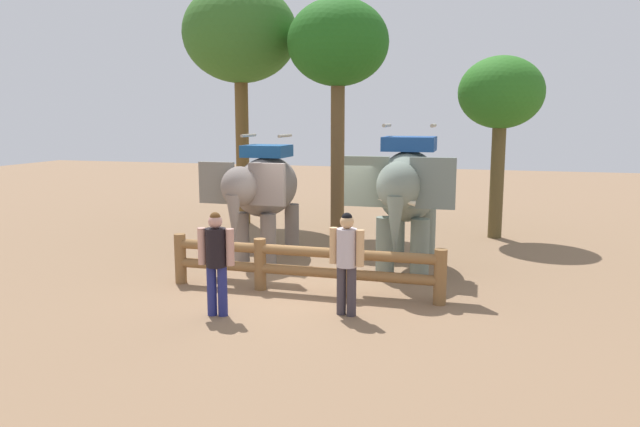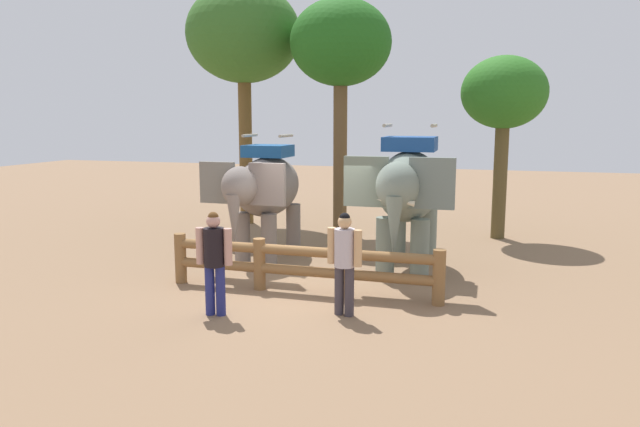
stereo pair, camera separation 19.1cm
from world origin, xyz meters
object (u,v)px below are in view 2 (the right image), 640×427
at_px(log_fence, 301,263).
at_px(tree_far_right, 243,36).
at_px(elephant_center, 408,190).
at_px(tree_far_left, 341,46).
at_px(tree_back_center, 504,96).
at_px(tourist_man_in_blue, 344,256).
at_px(elephant_near_left, 265,190).
at_px(tourist_woman_in_black, 214,256).

relative_size(log_fence, tree_far_right, 0.74).
bearing_deg(elephant_center, tree_far_right, 140.71).
distance_m(log_fence, tree_far_right, 9.83).
height_order(tree_far_left, tree_back_center, tree_far_left).
height_order(tourist_man_in_blue, tree_far_right, tree_far_right).
xyz_separation_m(elephant_near_left, tree_far_left, (0.86, 3.92, 3.76)).
bearing_deg(tree_back_center, log_fence, -118.51).
relative_size(elephant_center, tree_far_right, 0.51).
bearing_deg(tree_far_left, elephant_near_left, -102.31).
bearing_deg(tourist_man_in_blue, log_fence, 136.96).
bearing_deg(tree_far_left, tourist_man_in_blue, -74.80).
distance_m(elephant_near_left, elephant_center, 3.51).
bearing_deg(tourist_man_in_blue, elephant_near_left, 129.04).
xyz_separation_m(tourist_woman_in_black, tree_far_right, (-3.18, 8.78, 4.90)).
xyz_separation_m(elephant_center, tree_back_center, (1.96, 4.63, 2.17)).
bearing_deg(elephant_near_left, tourist_man_in_blue, -50.96).
bearing_deg(tree_back_center, elephant_center, -112.95).
bearing_deg(tree_far_right, tourist_woman_in_black, -70.06).
xyz_separation_m(elephant_near_left, tourist_woman_in_black, (0.71, -4.20, -0.65)).
bearing_deg(tourist_man_in_blue, tree_back_center, 72.00).
distance_m(tourist_man_in_blue, tree_far_left, 8.93).
distance_m(log_fence, elephant_center, 3.07).
relative_size(tourist_man_in_blue, tree_far_left, 0.27).
height_order(tourist_woman_in_black, tree_far_left, tree_far_left).
xyz_separation_m(elephant_center, tourist_man_in_blue, (-0.60, -3.26, -0.80)).
bearing_deg(elephant_near_left, log_fence, -55.01).
xyz_separation_m(log_fence, tree_far_left, (-0.89, 6.42, 4.87)).
bearing_deg(elephant_near_left, elephant_center, -4.90).
relative_size(elephant_center, tree_back_center, 0.75).
height_order(tourist_man_in_blue, tree_far_left, tree_far_left).
distance_m(elephant_center, tree_back_center, 5.48).
relative_size(log_fence, elephant_center, 1.46).
bearing_deg(tourist_man_in_blue, tree_far_left, 105.20).
xyz_separation_m(tree_far_left, tree_back_center, (4.60, 0.41, -1.45)).
relative_size(tree_back_center, tree_far_right, 0.68).
xyz_separation_m(log_fence, elephant_near_left, (-1.75, 2.50, 1.11)).
height_order(tree_back_center, tree_far_right, tree_far_right).
bearing_deg(log_fence, tree_far_left, 97.90).
distance_m(elephant_center, tree_far_left, 6.15).
bearing_deg(elephant_center, tourist_man_in_blue, -100.49).
bearing_deg(tree_far_right, tourist_man_in_blue, -56.64).
xyz_separation_m(log_fence, tourist_man_in_blue, (1.14, -1.07, 0.45)).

